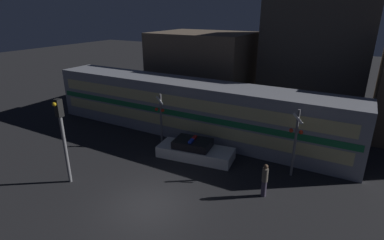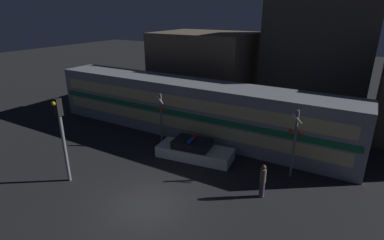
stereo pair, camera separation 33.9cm
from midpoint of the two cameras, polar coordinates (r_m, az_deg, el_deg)
name	(u,v)px [view 1 (the left image)]	position (r m, az deg, el deg)	size (l,w,h in m)	color
ground_plane	(149,206)	(14.79, -8.89, -15.91)	(120.00, 120.00, 0.00)	black
train	(189,108)	(21.72, -1.02, 2.30)	(22.94, 3.01, 3.92)	gray
police_car	(195,151)	(18.61, 0.03, -5.84)	(4.86, 2.36, 1.27)	silver
pedestrian	(265,180)	(15.20, 13.02, -11.07)	(0.29, 0.29, 1.75)	#3F384C
crossing_signal_near	(295,140)	(16.82, 18.52, -3.70)	(0.73, 0.32, 3.85)	slate
crossing_signal_far	(161,116)	(20.15, -6.45, 0.68)	(0.73, 0.32, 3.49)	slate
traffic_light_corner	(62,131)	(16.48, -24.02, -1.95)	(0.30, 0.46, 4.61)	slate
building_left	(203,69)	(28.77, 1.79, 9.68)	(8.82, 6.85, 6.72)	brown
building_center	(314,59)	(27.08, 21.87, 10.76)	(8.21, 4.55, 9.68)	#47423D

